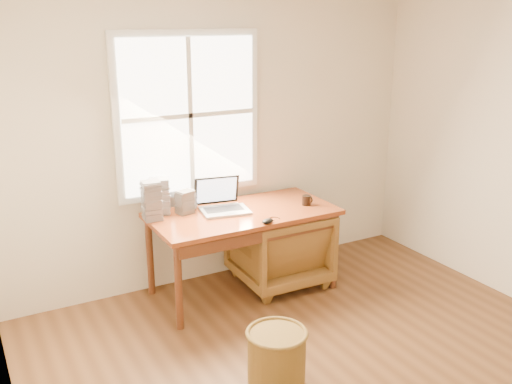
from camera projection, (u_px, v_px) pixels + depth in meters
room_shell at (367, 201)px, 3.36m from camera, size 4.04×4.54×2.64m
desk at (243, 214)px, 4.92m from camera, size 1.60×0.80×0.04m
armchair at (279, 245)px, 5.20m from camera, size 0.79×0.81×0.72m
wicker_stool at (277, 359)px, 3.77m from camera, size 0.43×0.43×0.38m
laptop at (225, 197)px, 4.85m from camera, size 0.43×0.44×0.28m
mouse at (268, 221)px, 4.62m from camera, size 0.13×0.10×0.04m
coffee_mug at (306, 200)px, 5.07m from camera, size 0.09×0.09×0.09m
cd_stack_a at (160, 196)px, 4.81m from camera, size 0.19×0.18×0.31m
cd_stack_b at (185, 202)px, 4.84m from camera, size 0.15×0.14×0.20m
cd_stack_c at (152, 201)px, 4.66m from camera, size 0.15×0.14×0.33m
cd_stack_d at (187, 200)px, 4.94m from camera, size 0.17×0.16×0.17m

